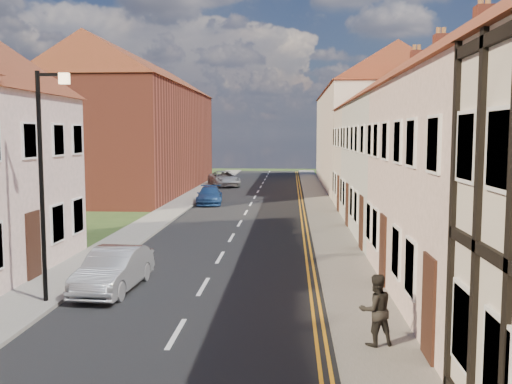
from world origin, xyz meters
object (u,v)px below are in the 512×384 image
object	(u,v)px
car_mid	(114,270)
pedestrian_right	(376,310)
lamppost	(44,172)
car_distant	(224,179)
car_far	(210,195)

from	to	relation	value
car_mid	pedestrian_right	xyz separation A→B (m)	(6.88, -4.18, 0.26)
lamppost	car_distant	world-z (taller)	lamppost
car_mid	pedestrian_right	world-z (taller)	pedestrian_right
lamppost	car_mid	distance (m)	3.52
pedestrian_right	car_mid	bearing A→B (deg)	-49.48
pedestrian_right	lamppost	bearing A→B (deg)	-36.43
car_distant	pedestrian_right	world-z (taller)	pedestrian_right
car_far	pedestrian_right	bearing A→B (deg)	-79.50
car_mid	pedestrian_right	size ratio (longest dim) A/B	2.47
car_distant	pedestrian_right	xyz separation A→B (m)	(7.55, -37.13, 0.21)
car_mid	car_far	xyz separation A→B (m)	(-0.15, 20.44, -0.05)
car_far	car_distant	xyz separation A→B (m)	(-0.53, 12.51, 0.10)
car_far	car_mid	bearing A→B (deg)	-95.01
car_distant	lamppost	bearing A→B (deg)	-108.88
car_far	lamppost	bearing A→B (deg)	-98.40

